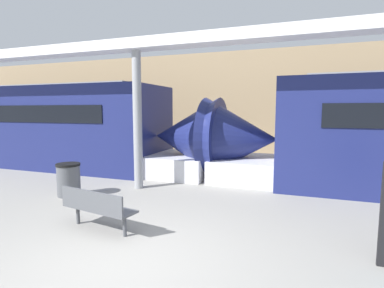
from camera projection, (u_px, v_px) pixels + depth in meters
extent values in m
plane|color=gray|center=(124.00, 265.00, 4.33)|extent=(60.00, 60.00, 0.00)
cube|color=#9E8460|center=(249.00, 104.00, 14.16)|extent=(56.00, 0.20, 5.00)
cone|color=navy|center=(241.00, 138.00, 9.61)|extent=(2.33, 2.63, 2.63)
cube|color=silver|center=(247.00, 169.00, 9.65)|extent=(2.10, 2.46, 0.70)
cone|color=navy|center=(187.00, 137.00, 10.24)|extent=(2.33, 2.63, 2.63)
cube|color=silver|center=(181.00, 164.00, 10.42)|extent=(2.10, 2.46, 0.70)
cube|color=#4C4F54|center=(100.00, 208.00, 5.55)|extent=(1.57, 0.69, 0.04)
cube|color=#4C4F54|center=(91.00, 201.00, 5.36)|extent=(1.50, 0.29, 0.36)
cylinder|color=#4C4F54|center=(78.00, 214.00, 5.88)|extent=(0.07, 0.07, 0.39)
cylinder|color=#4C4F54|center=(125.00, 225.00, 5.28)|extent=(0.07, 0.07, 0.39)
cylinder|color=#4C4F54|center=(69.00, 181.00, 7.78)|extent=(0.58, 0.58, 0.79)
cylinder|color=black|center=(68.00, 165.00, 7.74)|extent=(0.61, 0.61, 0.06)
cylinder|color=gray|center=(138.00, 121.00, 8.38)|extent=(0.25, 0.25, 3.86)
cube|color=silver|center=(136.00, 45.00, 8.15)|extent=(28.00, 0.60, 0.28)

